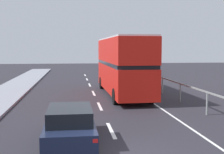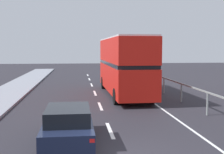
% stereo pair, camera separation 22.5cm
% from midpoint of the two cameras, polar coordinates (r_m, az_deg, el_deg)
% --- Properties ---
extents(lane_paint_markings, '(3.57, 46.00, 0.01)m').
position_cam_midpoint_polar(lane_paint_markings, '(18.41, 3.64, -5.20)').
color(lane_paint_markings, silver).
rests_on(lane_paint_markings, ground).
extents(bridge_side_railing, '(0.10, 42.00, 1.22)m').
position_cam_midpoint_polar(bridge_side_railing, '(19.41, 12.73, -1.82)').
color(bridge_side_railing, gray).
rests_on(bridge_side_railing, ground).
extents(double_decker_bus_red, '(2.72, 10.36, 4.21)m').
position_cam_midpoint_polar(double_decker_bus_red, '(21.63, 1.80, 2.42)').
color(double_decker_bus_red, red).
rests_on(double_decker_bus_red, ground).
extents(hatchback_car_near, '(1.79, 4.09, 1.32)m').
position_cam_midpoint_polar(hatchback_car_near, '(11.00, -8.68, -9.17)').
color(hatchback_car_near, '#181F38').
rests_on(hatchback_car_near, ground).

